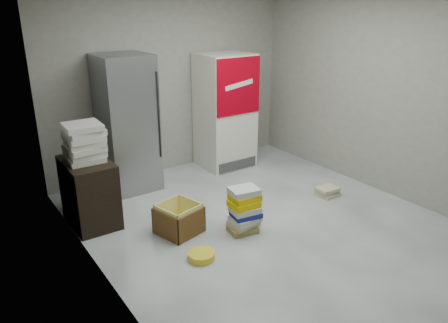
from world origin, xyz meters
The scene contains 10 objects.
ground centered at (0.00, 0.00, 0.00)m, with size 5.00×5.00×0.00m, color silver.
room_shell centered at (0.00, 0.00, 1.80)m, with size 4.04×5.04×2.82m.
steel_fridge centered at (-0.90, 2.13, 0.95)m, with size 0.70×0.72×1.90m.
coke_cooler centered at (0.75, 2.12, 0.90)m, with size 0.80×0.73×1.80m.
wood_shelf centered at (-1.73, 1.40, 0.40)m, with size 0.50×0.80×0.80m, color black.
supply_box_stack centered at (-1.72, 1.40, 1.03)m, with size 0.44×0.44×0.45m.
phonebook_stack_main centered at (-0.33, 0.16, 0.28)m, with size 0.39×0.33×0.55m.
phonebook_stack_side centered at (1.23, 0.30, 0.06)m, with size 0.32×0.26×0.13m.
cardboard_box centered at (-0.97, 0.58, 0.15)m, with size 0.54×0.54×0.36m.
bucket_lid centered at (-1.05, -0.06, 0.04)m, with size 0.28×0.28×0.08m, color yellow.
Camera 1 is at (-3.09, -3.46, 2.59)m, focal length 35.00 mm.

